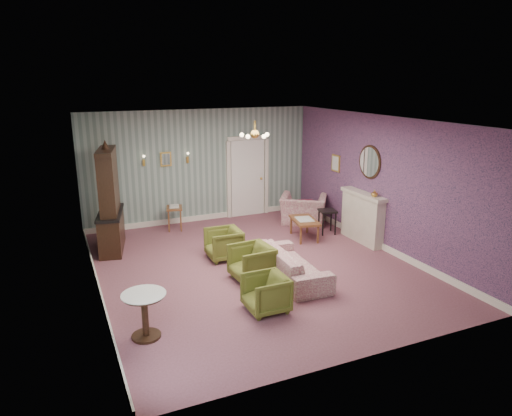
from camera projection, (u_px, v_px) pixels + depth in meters
name	position (u px, v px, depth m)	size (l,w,h in m)	color
floor	(255.00, 267.00, 9.43)	(7.00, 7.00, 0.00)	#804A59
ceiling	(255.00, 121.00, 8.65)	(7.00, 7.00, 0.00)	white
wall_back	(201.00, 166.00, 12.12)	(6.00, 6.00, 0.00)	slate
wall_front	(365.00, 259.00, 5.96)	(6.00, 6.00, 0.00)	slate
wall_left	(91.00, 215.00, 7.87)	(7.00, 7.00, 0.00)	slate
wall_right	(381.00, 183.00, 10.21)	(7.00, 7.00, 0.00)	slate
wall_right_floral	(381.00, 183.00, 10.20)	(7.00, 7.00, 0.00)	#A4527F
door	(248.00, 176.00, 12.69)	(1.12, 0.12, 2.16)	white
olive_chair_a	(266.00, 292.00, 7.58)	(0.65, 0.61, 0.67)	brown
olive_chair_b	(252.00, 261.00, 8.75)	(0.72, 0.67, 0.74)	brown
olive_chair_c	(224.00, 242.00, 9.78)	(0.68, 0.64, 0.70)	brown
sofa_chintz	(293.00, 259.00, 8.82)	(1.95, 0.57, 0.76)	#913A56
wingback_chair	(304.00, 205.00, 12.10)	(1.14, 0.74, 0.99)	#913A56
dresser	(109.00, 197.00, 10.07)	(0.49, 1.42, 2.36)	black
fireplace	(362.00, 217.00, 10.74)	(0.30, 1.40, 1.16)	beige
mantel_vase	(375.00, 193.00, 10.20)	(0.15, 0.15, 0.15)	gold
oval_mirror	(370.00, 162.00, 10.43)	(0.04, 0.76, 0.84)	white
framed_print	(336.00, 163.00, 11.69)	(0.04, 0.34, 0.42)	gold
coffee_table	(304.00, 229.00, 11.03)	(0.51, 0.92, 0.47)	brown
side_table_black	(327.00, 222.00, 11.36)	(0.39, 0.39, 0.59)	black
pedestal_table	(145.00, 315.00, 6.79)	(0.64, 0.64, 0.70)	black
nesting_table	(175.00, 217.00, 11.65)	(0.38, 0.48, 0.63)	brown
gilt_mirror_back	(166.00, 159.00, 11.67)	(0.28, 0.06, 0.36)	gold
sconce_left	(144.00, 161.00, 11.44)	(0.16, 0.12, 0.30)	gold
sconce_right	(188.00, 158.00, 11.87)	(0.16, 0.12, 0.30)	gold
chandelier	(255.00, 135.00, 8.72)	(0.56, 0.56, 0.36)	gold
burgundy_cushion	(305.00, 207.00, 11.96)	(0.38, 0.10, 0.38)	maroon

